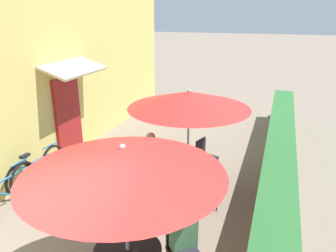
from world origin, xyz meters
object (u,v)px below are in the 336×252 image
object	(u,v)px
cafe_chair_mid_back	(204,154)
coffee_cup_mid	(193,155)
seated_patron_near_left	(185,241)
patio_umbrella_mid	(189,100)
patio_table_mid	(188,165)
cafe_chair_mid_left	(150,166)
cafe_chair_near_left	(182,246)
seated_patron_mid_left	(151,157)
cafe_chair_mid_right	(208,184)
patio_umbrella_near	(123,161)
bicycle_leaning	(4,189)
bicycle_second	(37,168)

from	to	relation	value
cafe_chair_mid_back	coffee_cup_mid	xyz separation A→B (m)	(-0.08, -0.71, 0.27)
seated_patron_near_left	patio_umbrella_mid	xyz separation A→B (m)	(-0.67, 2.47, 1.29)
patio_table_mid	cafe_chair_mid_left	bearing A→B (deg)	-163.56
cafe_chair_near_left	seated_patron_mid_left	size ratio (longest dim) A/B	0.70
seated_patron_mid_left	patio_umbrella_mid	bearing A→B (deg)	-2.60
cafe_chair_mid_right	cafe_chair_mid_back	distance (m)	1.35
patio_table_mid	seated_patron_mid_left	bearing A→B (deg)	-171.78
seated_patron_near_left	patio_umbrella_mid	world-z (taller)	patio_umbrella_mid
cafe_chair_near_left	seated_patron_near_left	bearing A→B (deg)	90.00
cafe_chair_mid_left	cafe_chair_mid_right	xyz separation A→B (m)	(1.32, -0.32, 0.00)
patio_umbrella_near	seated_patron_near_left	world-z (taller)	patio_umbrella_near
patio_umbrella_mid	cafe_chair_mid_right	bearing A→B (deg)	-43.56
patio_umbrella_near	seated_patron_near_left	distance (m)	1.51
patio_table_mid	seated_patron_mid_left	world-z (taller)	seated_patron_mid_left
patio_table_mid	patio_umbrella_mid	distance (m)	1.41
cafe_chair_mid_left	bicycle_leaning	bearing A→B (deg)	-157.47
seated_patron_mid_left	cafe_chair_mid_back	bearing A→B (deg)	31.58
coffee_cup_mid	cafe_chair_mid_back	bearing A→B (deg)	83.37
seated_patron_mid_left	cafe_chair_mid_right	distance (m)	1.41
bicycle_leaning	coffee_cup_mid	bearing A→B (deg)	29.89
seated_patron_near_left	patio_umbrella_near	bearing A→B (deg)	-2.60
patio_table_mid	cafe_chair_mid_left	world-z (taller)	cafe_chair_mid_left
cafe_chair_mid_right	bicycle_second	xyz separation A→B (m)	(-3.73, -0.32, -0.14)
bicycle_leaning	bicycle_second	xyz separation A→B (m)	(-0.02, 0.94, -0.00)
bicycle_second	patio_umbrella_mid	bearing A→B (deg)	18.52
seated_patron_near_left	seated_patron_mid_left	distance (m)	2.76
patio_umbrella_near	cafe_chair_mid_left	world-z (taller)	patio_umbrella_near
cafe_chair_near_left	patio_table_mid	size ratio (longest dim) A/B	0.99
patio_table_mid	cafe_chair_mid_back	size ratio (longest dim) A/B	1.01
patio_umbrella_near	patio_umbrella_mid	distance (m)	2.94
cafe_chair_mid_right	seated_patron_near_left	bearing A→B (deg)	142.19
patio_umbrella_near	coffee_cup_mid	distance (m)	3.22
cafe_chair_near_left	bicycle_second	bearing A→B (deg)	-61.45
patio_umbrella_mid	coffee_cup_mid	xyz separation A→B (m)	(0.10, 0.05, -1.19)
coffee_cup_mid	bicycle_second	distance (m)	3.42
cafe_chair_near_left	patio_table_mid	bearing A→B (deg)	-115.35
seated_patron_near_left	bicycle_leaning	world-z (taller)	seated_patron_near_left
patio_umbrella_mid	seated_patron_mid_left	world-z (taller)	patio_umbrella_mid
patio_umbrella_mid	cafe_chair_mid_right	xyz separation A→B (m)	(0.57, -0.54, -1.46)
patio_umbrella_mid	patio_table_mid	bearing A→B (deg)	0.00
patio_umbrella_near	coffee_cup_mid	world-z (taller)	patio_umbrella_near
cafe_chair_near_left	cafe_chair_mid_left	distance (m)	2.55
cafe_chair_mid_left	cafe_chair_mid_back	size ratio (longest dim) A/B	1.00
seated_patron_near_left	patio_table_mid	xyz separation A→B (m)	(-0.67, 2.47, -0.12)
patio_umbrella_mid	seated_patron_mid_left	size ratio (longest dim) A/B	1.94
cafe_chair_mid_right	bicycle_leaning	bearing A→B (deg)	67.93
seated_patron_near_left	patio_umbrella_mid	distance (m)	2.87
cafe_chair_near_left	seated_patron_mid_left	distance (m)	2.66
patio_umbrella_near	patio_table_mid	bearing A→B (deg)	90.87
bicycle_second	cafe_chair_mid_left	bearing A→B (deg)	18.12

